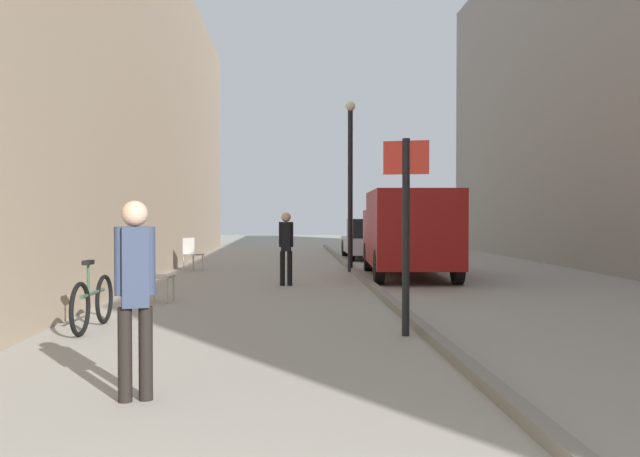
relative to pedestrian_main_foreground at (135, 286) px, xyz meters
name	(u,v)px	position (x,y,z in m)	size (l,w,h in m)	color
ground_plane	(300,294)	(1.55, 7.68, -0.99)	(80.00, 80.00, 0.00)	gray
building_facade_left	(21,60)	(-3.92, 7.68, 3.65)	(3.74, 40.00, 9.28)	gray
kerb_strip	(378,291)	(3.13, 7.68, -0.93)	(0.16, 40.00, 0.12)	slate
pedestrian_main_foreground	(135,286)	(0.00, 0.00, 0.00)	(0.33, 0.25, 1.72)	black
pedestrian_mid_block	(286,243)	(1.26, 9.33, -0.04)	(0.33, 0.21, 1.65)	black
delivery_van	(408,231)	(4.39, 11.30, 0.20)	(2.28, 5.42, 2.19)	maroon
parked_car	(370,239)	(4.32, 18.78, -0.28)	(1.85, 4.20, 1.45)	#B7B7BC
street_sign_post	(406,219)	(2.86, 2.97, 0.55)	(0.58, 0.20, 2.60)	black
lamp_post	(350,174)	(3.04, 12.89, 1.73)	(0.28, 0.28, 4.76)	black
bicycle_leaning	(93,302)	(-1.40, 3.64, -0.61)	(0.12, 1.77, 0.98)	black
cafe_chair_near_window	(191,252)	(-1.46, 13.49, -0.45)	(0.62, 0.62, 0.94)	#B7B2A8
cafe_chair_by_doorway	(155,272)	(-1.12, 6.58, -0.45)	(0.50, 0.50, 0.94)	#B7B2A8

